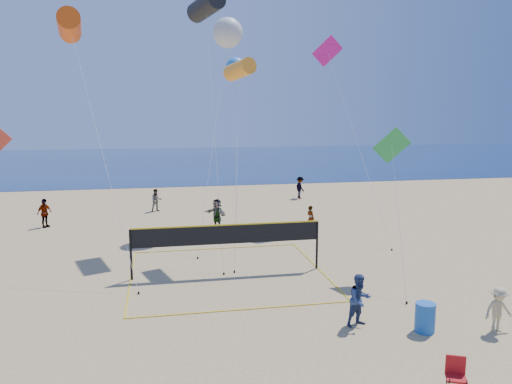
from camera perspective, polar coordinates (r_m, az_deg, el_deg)
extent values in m
cube|color=navy|center=(72.88, -8.32, 3.55)|extent=(140.00, 50.00, 0.03)
imported|color=navy|center=(17.58, 11.77, -12.00)|extent=(1.03, 0.90, 1.80)
imported|color=tan|center=(18.65, 25.96, -12.00)|extent=(0.99, 0.60, 1.51)
imported|color=gray|center=(33.76, -23.03, -2.23)|extent=(0.99, 1.12, 1.82)
imported|color=gray|center=(30.66, -4.49, -2.53)|extent=(1.51, 1.74, 1.89)
imported|color=gray|center=(30.37, 6.25, -3.01)|extent=(0.59, 0.67, 1.55)
imported|color=gray|center=(36.69, -11.32, -0.93)|extent=(0.91, 0.78, 1.63)
imported|color=gray|center=(41.45, 5.06, 0.51)|extent=(0.88, 1.27, 1.80)
cube|color=#AD1315|center=(14.66, 21.90, -19.15)|extent=(0.65, 0.62, 0.05)
cube|color=#AD1315|center=(14.71, 21.84, -17.84)|extent=(0.48, 0.24, 0.50)
cylinder|color=black|center=(14.87, 20.93, -19.45)|extent=(0.13, 0.25, 0.65)
cylinder|color=black|center=(14.94, 22.55, -19.42)|extent=(0.13, 0.25, 0.65)
cylinder|color=#1B5AB3|center=(17.84, 18.76, -13.42)|extent=(0.83, 0.83, 0.98)
cylinder|color=black|center=(22.19, -14.11, -6.99)|extent=(0.10, 0.10, 2.22)
cylinder|color=black|center=(23.22, 6.98, -6.04)|extent=(0.10, 0.10, 2.22)
cube|color=black|center=(22.14, -3.33, -4.89)|extent=(8.32, 0.02, 0.83)
cube|color=yellow|center=(22.04, -3.34, -3.77)|extent=(8.32, 0.03, 0.06)
cube|color=yellow|center=(18.79, -1.54, -13.29)|extent=(8.52, 0.05, 0.02)
cube|color=yellow|center=(26.60, -4.49, -6.46)|extent=(8.52, 0.05, 0.02)
cylinder|color=#E44D0D|center=(26.90, -20.55, 17.40)|extent=(1.42, 2.71, 1.41)
cylinder|color=silver|center=(23.06, -17.33, 4.99)|extent=(3.12, 6.83, 11.23)
cylinder|color=black|center=(20.77, -13.27, -11.17)|extent=(0.08, 0.08, 0.10)
cylinder|color=black|center=(28.91, -5.75, 20.39)|extent=(2.02, 2.87, 1.45)
cylinder|color=silver|center=(24.87, -4.82, 7.43)|extent=(0.07, 7.07, 12.76)
cylinder|color=black|center=(22.53, -3.70, -9.29)|extent=(0.08, 0.08, 0.10)
cylinder|color=orange|center=(25.29, -1.88, 13.81)|extent=(1.48, 2.12, 1.07)
cylinder|color=silver|center=(23.55, -2.17, 2.97)|extent=(0.86, 3.53, 9.17)
cylinder|color=black|center=(22.77, -2.47, -9.08)|extent=(0.08, 0.08, 0.10)
cube|color=green|center=(22.68, 15.25, 5.16)|extent=(1.43, 0.87, 1.64)
cylinder|color=silver|center=(21.16, 15.98, -2.92)|extent=(1.00, 3.82, 5.67)
cylinder|color=black|center=(20.12, 16.83, -12.02)|extent=(0.08, 0.08, 0.10)
cube|color=#DF1888|center=(32.40, 8.16, 15.66)|extent=(1.93, 0.35, 1.92)
cylinder|color=silver|center=(29.17, 11.45, 5.64)|extent=(1.37, 7.11, 10.81)
cylinder|color=black|center=(27.13, 15.26, -6.37)|extent=(0.08, 0.08, 0.10)
sphere|color=silver|center=(31.72, -3.26, 17.70)|extent=(2.18, 2.18, 1.82)
cylinder|color=silver|center=(27.65, -4.80, 6.64)|extent=(2.60, 7.28, 11.82)
cylinder|color=black|center=(24.95, -6.67, -7.48)|extent=(0.08, 0.08, 0.10)
sphere|color=blue|center=(32.21, -2.34, 14.04)|extent=(1.53, 1.53, 1.24)
cylinder|color=silver|center=(30.27, -2.27, 5.02)|extent=(0.59, 3.80, 9.84)
cylinder|color=black|center=(29.18, -2.20, -4.94)|extent=(0.08, 0.08, 0.10)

